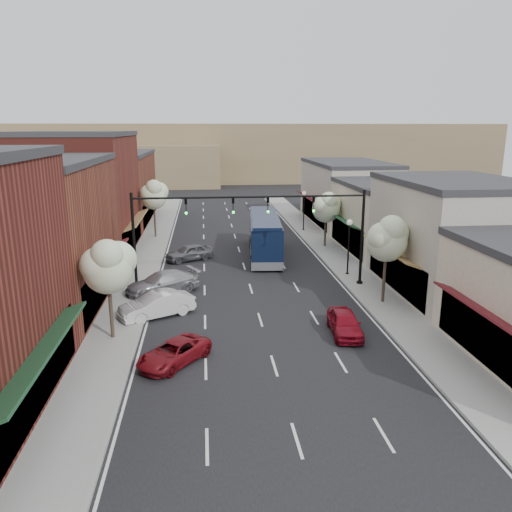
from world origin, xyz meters
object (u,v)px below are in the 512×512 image
object	(u,v)px
coach_bus	(265,235)
red_hatchback	(345,323)
tree_left_near	(108,265)
parked_car_b	(157,305)
signal_mast_left	(169,227)
tree_right_near	(388,237)
lamp_post_far	(304,204)
tree_left_far	(154,194)
tree_right_far	(327,206)
parked_car_d	(189,252)
parked_car_c	(162,283)
signal_mast_right	(330,224)
lamp_post_near	(349,238)
parked_car_a	(174,353)

from	to	relation	value
coach_bus	red_hatchback	bearing A→B (deg)	-78.29
tree_left_near	parked_car_b	bearing A→B (deg)	57.67
signal_mast_left	tree_right_near	size ratio (longest dim) A/B	1.38
lamp_post_far	tree_left_far	bearing A→B (deg)	-172.70
tree_left_near	parked_car_b	xyz separation A→B (m)	(2.05, 3.24, -3.47)
lamp_post_far	parked_car_b	world-z (taller)	lamp_post_far
tree_right_far	tree_left_far	xyz separation A→B (m)	(-16.60, 6.00, 0.61)
tree_right_far	tree_left_near	distance (m)	25.99
tree_left_far	parked_car_d	bearing A→B (deg)	-68.80
tree_left_far	parked_car_c	bearing A→B (deg)	-83.58
signal_mast_right	red_hatchback	size ratio (longest dim) A/B	2.09
parked_car_d	tree_right_near	bearing A→B (deg)	19.31
tree_right_near	tree_left_far	distance (m)	27.56
parked_car_c	lamp_post_near	bearing A→B (deg)	73.70
parked_car_b	lamp_post_far	bearing A→B (deg)	122.62
parked_car_b	tree_right_far	bearing A→B (deg)	111.09
tree_right_near	tree_right_far	distance (m)	16.01
tree_right_near	tree_left_far	bearing A→B (deg)	127.04
coach_bus	parked_car_a	size ratio (longest dim) A/B	2.95
parked_car_c	parked_car_d	size ratio (longest dim) A/B	1.25
tree_left_near	parked_car_a	size ratio (longest dim) A/B	1.41
signal_mast_right	tree_left_near	size ratio (longest dim) A/B	1.44
signal_mast_left	tree_left_near	distance (m)	8.48
signal_mast_left	tree_left_far	distance (m)	18.14
lamp_post_far	red_hatchback	size ratio (longest dim) A/B	1.13
tree_right_near	parked_car_b	distance (m)	15.03
signal_mast_right	parked_car_b	distance (m)	13.34
parked_car_d	lamp_post_near	bearing A→B (deg)	37.71
tree_left_near	red_hatchback	distance (m)	13.18
tree_right_near	parked_car_c	world-z (taller)	tree_right_near
tree_right_far	tree_left_far	world-z (taller)	tree_left_far
parked_car_d	parked_car_a	bearing A→B (deg)	-27.37
parked_car_d	tree_left_near	bearing A→B (deg)	-39.22
parked_car_b	coach_bus	bearing A→B (deg)	122.02
tree_right_near	red_hatchback	distance (m)	7.11
lamp_post_far	lamp_post_near	bearing A→B (deg)	-90.00
tree_right_near	tree_left_near	size ratio (longest dim) A/B	1.05
parked_car_a	coach_bus	bearing A→B (deg)	110.65
signal_mast_left	parked_car_b	size ratio (longest dim) A/B	1.80
tree_left_near	coach_bus	size ratio (longest dim) A/B	0.48
tree_left_far	coach_bus	xyz separation A→B (m)	(10.42, -8.29, -2.73)
tree_left_far	lamp_post_near	size ratio (longest dim) A/B	1.38
lamp_post_far	parked_car_b	bearing A→B (deg)	-119.43
parked_car_a	signal_mast_right	bearing A→B (deg)	86.23
tree_left_far	parked_car_d	size ratio (longest dim) A/B	1.48
tree_right_far	parked_car_b	xyz separation A→B (m)	(-14.55, -16.76, -3.24)
tree_right_near	tree_left_near	bearing A→B (deg)	-166.45
tree_right_near	coach_bus	size ratio (longest dim) A/B	0.50
lamp_post_far	coach_bus	distance (m)	11.83
tree_right_near	lamp_post_near	world-z (taller)	tree_right_near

